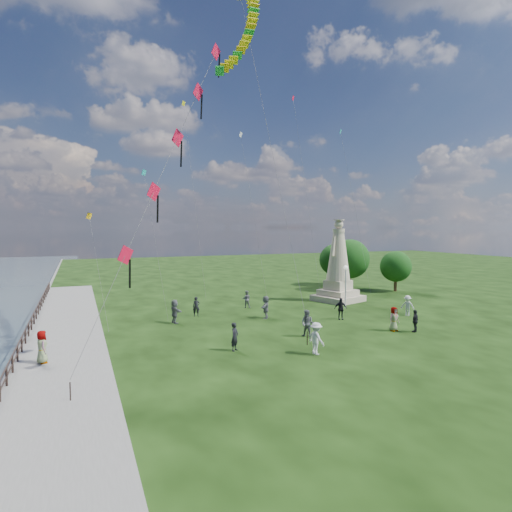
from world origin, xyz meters
name	(u,v)px	position (x,y,z in m)	size (l,w,h in m)	color
waterfront	(43,348)	(-15.24, 8.99, -0.06)	(200.00, 200.00, 1.51)	#354A50
statue	(338,270)	(11.66, 16.31, 3.17)	(5.21, 5.21, 8.40)	tan
lamppost	(346,277)	(10.16, 12.78, 2.91)	(0.37, 0.37, 4.03)	silver
tree_row	(355,261)	(18.40, 22.89, 3.49)	(8.91, 11.14, 6.18)	#382314
person_0	(235,337)	(-4.26, 3.61, 0.88)	(0.64, 0.42, 1.75)	black
person_1	(307,324)	(1.48, 4.73, 0.95)	(0.92, 0.57, 1.90)	#595960
person_2	(316,338)	(-0.02, 1.02, 0.97)	(1.25, 0.65, 1.94)	silver
person_3	(415,321)	(9.42, 2.97, 0.82)	(0.96, 0.49, 1.63)	black
person_4	(394,319)	(8.23, 3.85, 0.89)	(0.87, 0.53, 1.78)	#595960
person_5	(175,311)	(-6.05, 12.65, 0.94)	(1.75, 0.75, 1.89)	#595960
person_6	(196,307)	(-3.80, 14.54, 0.84)	(0.61, 0.40, 1.67)	black
person_7	(246,299)	(1.58, 16.50, 0.82)	(0.79, 0.49, 1.63)	#595960
person_8	(408,306)	(13.05, 7.76, 0.87)	(1.12, 0.58, 1.74)	silver
person_9	(341,309)	(6.83, 8.64, 0.91)	(1.06, 0.54, 1.81)	black
person_10	(42,349)	(-15.00, 5.16, 0.91)	(0.89, 0.55, 1.82)	#595960
person_11	(266,307)	(1.35, 11.51, 0.95)	(1.75, 0.76, 1.89)	#595960
red_kite_train	(176,145)	(-7.55, 4.58, 12.41)	(10.00, 9.35, 20.08)	black
small_kites	(238,168)	(2.75, 21.90, 13.84)	(29.83, 16.26, 23.29)	teal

